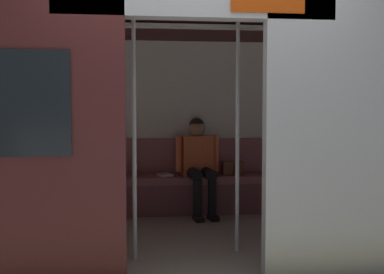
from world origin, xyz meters
TOP-DOWN VIEW (x-y plane):
  - train_car at (0.08, -1.26)m, footprint 6.40×2.84m
  - bench_seat at (0.00, -2.32)m, footprint 3.06×0.44m
  - person_seated at (-0.32, -2.27)m, footprint 0.55×0.70m
  - handbag at (-0.77, -2.37)m, footprint 0.26×0.15m
  - book at (0.10, -2.35)m, footprint 0.21×0.25m
  - grab_pole_door at (0.47, -0.54)m, footprint 0.04×0.04m
  - grab_pole_far at (-0.47, -0.68)m, footprint 0.04×0.04m

SIDE VIEW (x-z plane):
  - bench_seat at x=0.00m, z-range 0.13..0.60m
  - book at x=0.10m, z-range 0.48..0.51m
  - handbag at x=-0.77m, z-range 0.48..0.65m
  - person_seated at x=-0.32m, z-range 0.09..1.30m
  - grab_pole_door at x=0.47m, z-range 0.00..2.17m
  - grab_pole_far at x=-0.47m, z-range 0.00..2.17m
  - train_car at x=0.08m, z-range 0.38..2.70m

